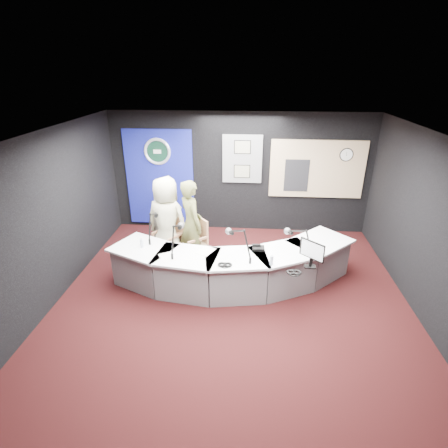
# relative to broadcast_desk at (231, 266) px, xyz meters

# --- Properties ---
(ground) EXTENTS (6.00, 6.00, 0.00)m
(ground) POSITION_rel_broadcast_desk_xyz_m (0.05, -0.55, -0.38)
(ground) COLOR black
(ground) RESTS_ON ground
(ceiling) EXTENTS (6.00, 6.00, 0.02)m
(ceiling) POSITION_rel_broadcast_desk_xyz_m (0.05, -0.55, 2.42)
(ceiling) COLOR silver
(ceiling) RESTS_ON ground
(wall_back) EXTENTS (6.00, 0.02, 2.80)m
(wall_back) POSITION_rel_broadcast_desk_xyz_m (0.05, 2.45, 1.02)
(wall_back) COLOR black
(wall_back) RESTS_ON ground
(wall_front) EXTENTS (6.00, 0.02, 2.80)m
(wall_front) POSITION_rel_broadcast_desk_xyz_m (0.05, -3.55, 1.02)
(wall_front) COLOR black
(wall_front) RESTS_ON ground
(wall_left) EXTENTS (0.02, 6.00, 2.80)m
(wall_left) POSITION_rel_broadcast_desk_xyz_m (-2.95, -0.55, 1.02)
(wall_left) COLOR black
(wall_left) RESTS_ON ground
(wall_right) EXTENTS (0.02, 6.00, 2.80)m
(wall_right) POSITION_rel_broadcast_desk_xyz_m (3.05, -0.55, 1.02)
(wall_right) COLOR black
(wall_right) RESTS_ON ground
(broadcast_desk) EXTENTS (4.50, 1.90, 0.75)m
(broadcast_desk) POSITION_rel_broadcast_desk_xyz_m (0.00, 0.00, 0.00)
(broadcast_desk) COLOR silver
(broadcast_desk) RESTS_ON ground
(backdrop_panel) EXTENTS (1.60, 0.05, 2.30)m
(backdrop_panel) POSITION_rel_broadcast_desk_xyz_m (-1.85, 2.42, 0.88)
(backdrop_panel) COLOR navy
(backdrop_panel) RESTS_ON wall_back
(agency_seal) EXTENTS (0.63, 0.07, 0.63)m
(agency_seal) POSITION_rel_broadcast_desk_xyz_m (-1.85, 2.38, 1.52)
(agency_seal) COLOR silver
(agency_seal) RESTS_ON backdrop_panel
(seal_center) EXTENTS (0.48, 0.01, 0.48)m
(seal_center) POSITION_rel_broadcast_desk_xyz_m (-1.85, 2.38, 1.52)
(seal_center) COLOR black
(seal_center) RESTS_ON backdrop_panel
(pinboard) EXTENTS (0.90, 0.04, 1.10)m
(pinboard) POSITION_rel_broadcast_desk_xyz_m (0.10, 2.42, 1.38)
(pinboard) COLOR slate
(pinboard) RESTS_ON wall_back
(framed_photo_upper) EXTENTS (0.34, 0.02, 0.27)m
(framed_photo_upper) POSITION_rel_broadcast_desk_xyz_m (0.10, 2.39, 1.65)
(framed_photo_upper) COLOR gray
(framed_photo_upper) RESTS_ON pinboard
(framed_photo_lower) EXTENTS (0.34, 0.02, 0.27)m
(framed_photo_lower) POSITION_rel_broadcast_desk_xyz_m (0.10, 2.39, 1.09)
(framed_photo_lower) COLOR gray
(framed_photo_lower) RESTS_ON pinboard
(booth_window_frame) EXTENTS (2.12, 0.06, 1.32)m
(booth_window_frame) POSITION_rel_broadcast_desk_xyz_m (1.80, 2.42, 1.18)
(booth_window_frame) COLOR tan
(booth_window_frame) RESTS_ON wall_back
(booth_glow) EXTENTS (2.00, 0.02, 1.20)m
(booth_glow) POSITION_rel_broadcast_desk_xyz_m (1.80, 2.41, 1.18)
(booth_glow) COLOR #FFDCA1
(booth_glow) RESTS_ON booth_window_frame
(equipment_rack) EXTENTS (0.55, 0.02, 0.75)m
(equipment_rack) POSITION_rel_broadcast_desk_xyz_m (1.35, 2.39, 1.03)
(equipment_rack) COLOR black
(equipment_rack) RESTS_ON booth_window_frame
(wall_clock) EXTENTS (0.28, 0.01, 0.28)m
(wall_clock) POSITION_rel_broadcast_desk_xyz_m (2.40, 2.39, 1.52)
(wall_clock) COLOR white
(wall_clock) RESTS_ON booth_window_frame
(armchair_left) EXTENTS (0.82, 0.82, 1.05)m
(armchair_left) POSITION_rel_broadcast_desk_xyz_m (-1.32, 0.74, 0.15)
(armchair_left) COLOR #A8724D
(armchair_left) RESTS_ON ground
(armchair_right) EXTENTS (0.80, 0.80, 1.01)m
(armchair_right) POSITION_rel_broadcast_desk_xyz_m (-0.82, 0.68, 0.13)
(armchair_right) COLOR #A8724D
(armchair_right) RESTS_ON ground
(draped_jacket) EXTENTS (0.47, 0.37, 0.70)m
(draped_jacket) POSITION_rel_broadcast_desk_xyz_m (-1.48, 0.94, 0.24)
(draped_jacket) COLOR #676157
(draped_jacket) RESTS_ON armchair_left
(person_man) EXTENTS (1.01, 0.80, 1.80)m
(person_man) POSITION_rel_broadcast_desk_xyz_m (-1.32, 0.74, 0.52)
(person_man) COLOR beige
(person_man) RESTS_ON ground
(person_woman) EXTENTS (0.71, 0.77, 1.77)m
(person_woman) POSITION_rel_broadcast_desk_xyz_m (-0.82, 0.68, 0.51)
(person_woman) COLOR brown
(person_woman) RESTS_ON ground
(computer_monitor) EXTENTS (0.38, 0.36, 0.33)m
(computer_monitor) POSITION_rel_broadcast_desk_xyz_m (1.29, -0.54, 0.70)
(computer_monitor) COLOR black
(computer_monitor) RESTS_ON broadcast_desk
(desk_phone) EXTENTS (0.20, 0.16, 0.05)m
(desk_phone) POSITION_rel_broadcast_desk_xyz_m (0.48, -0.02, 0.40)
(desk_phone) COLOR black
(desk_phone) RESTS_ON broadcast_desk
(headphones_near) EXTENTS (0.22, 0.22, 0.04)m
(headphones_near) POSITION_rel_broadcast_desk_xyz_m (1.02, -0.75, 0.39)
(headphones_near) COLOR black
(headphones_near) RESTS_ON broadcast_desk
(headphones_far) EXTENTS (0.19, 0.19, 0.03)m
(headphones_far) POSITION_rel_broadcast_desk_xyz_m (-0.07, -0.60, 0.39)
(headphones_far) COLOR black
(headphones_far) RESTS_ON broadcast_desk
(paper_stack) EXTENTS (0.36, 0.39, 0.00)m
(paper_stack) POSITION_rel_broadcast_desk_xyz_m (-1.06, -0.41, 0.38)
(paper_stack) COLOR white
(paper_stack) RESTS_ON broadcast_desk
(notepad) EXTENTS (0.35, 0.39, 0.00)m
(notepad) POSITION_rel_broadcast_desk_xyz_m (-0.44, -0.15, 0.38)
(notepad) COLOR white
(notepad) RESTS_ON broadcast_desk
(boom_mic_a) EXTENTS (0.16, 0.74, 0.60)m
(boom_mic_a) POSITION_rel_broadcast_desk_xyz_m (-1.47, 0.33, 0.68)
(boom_mic_a) COLOR black
(boom_mic_a) RESTS_ON broadcast_desk
(boom_mic_b) EXTENTS (0.17, 0.74, 0.60)m
(boom_mic_b) POSITION_rel_broadcast_desk_xyz_m (-0.94, -0.16, 0.68)
(boom_mic_b) COLOR black
(boom_mic_b) RESTS_ON broadcast_desk
(boom_mic_c) EXTENTS (0.50, 0.61, 0.60)m
(boom_mic_c) POSITION_rel_broadcast_desk_xyz_m (0.14, -0.26, 0.68)
(boom_mic_c) COLOR black
(boom_mic_c) RESTS_ON broadcast_desk
(boom_mic_d) EXTENTS (0.49, 0.62, 0.60)m
(boom_mic_d) POSITION_rel_broadcast_desk_xyz_m (1.15, -0.18, 0.68)
(boom_mic_d) COLOR black
(boom_mic_d) RESTS_ON broadcast_desk
(water_bottles) EXTENTS (3.21, 0.49, 0.18)m
(water_bottles) POSITION_rel_broadcast_desk_xyz_m (-0.01, -0.30, 0.46)
(water_bottles) COLOR silver
(water_bottles) RESTS_ON broadcast_desk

